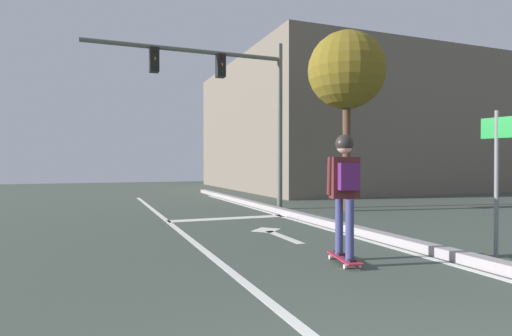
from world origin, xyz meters
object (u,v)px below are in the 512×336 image
object	(u,v)px
traffic_signal_mast	(230,88)
street_sign_post	(497,161)
roadside_tree	(347,71)
skater	(345,179)
skateboard	(344,258)

from	to	relation	value
traffic_signal_mast	street_sign_post	bearing A→B (deg)	-75.21
roadside_tree	skater	bearing A→B (deg)	-123.80
skater	street_sign_post	world-z (taller)	street_sign_post
skater	street_sign_post	xyz separation A→B (m)	(2.26, -0.46, 0.25)
skateboard	skater	world-z (taller)	skater
skateboard	roadside_tree	distance (m)	7.45
traffic_signal_mast	street_sign_post	size ratio (longest dim) A/B	2.62
traffic_signal_mast	roadside_tree	world-z (taller)	roadside_tree
skateboard	street_sign_post	xyz separation A→B (m)	(2.26, -0.48, 1.32)
street_sign_post	skateboard	bearing A→B (deg)	168.07
traffic_signal_mast	skateboard	bearing A→B (deg)	-93.79
skateboard	skater	distance (m)	1.07
street_sign_post	roadside_tree	size ratio (longest dim) A/B	0.41
skater	roadside_tree	bearing A→B (deg)	56.20
skateboard	traffic_signal_mast	world-z (taller)	traffic_signal_mast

